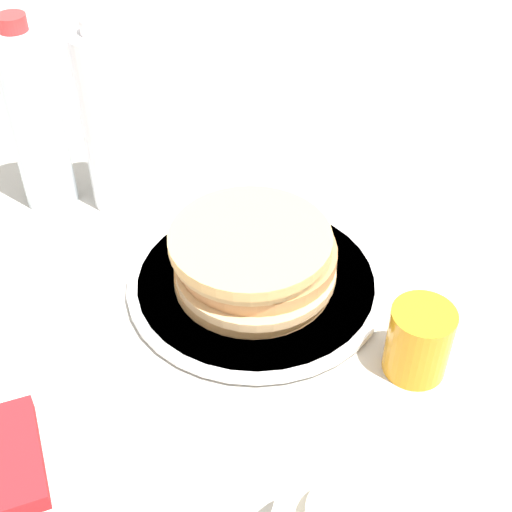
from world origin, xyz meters
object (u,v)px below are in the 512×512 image
(water_bottle_mid, at_px, (35,120))
(plate, at_px, (256,282))
(pancake_stack, at_px, (254,257))
(water_bottle_near, at_px, (111,122))
(juice_glass, at_px, (419,341))

(water_bottle_mid, bearing_deg, plate, 136.43)
(plate, relative_size, pancake_stack, 1.54)
(plate, bearing_deg, pancake_stack, -14.82)
(water_bottle_near, distance_m, water_bottle_mid, 0.09)
(plate, height_order, water_bottle_mid, water_bottle_mid)
(pancake_stack, distance_m, water_bottle_near, 0.25)
(pancake_stack, distance_m, water_bottle_mid, 0.33)
(plate, bearing_deg, water_bottle_near, -54.79)
(plate, distance_m, juice_glass, 0.20)
(plate, height_order, pancake_stack, pancake_stack)
(pancake_stack, relative_size, juice_glass, 2.40)
(pancake_stack, relative_size, water_bottle_near, 0.76)
(water_bottle_mid, bearing_deg, juice_glass, 134.68)
(plate, height_order, water_bottle_near, water_bottle_near)
(plate, bearing_deg, water_bottle_mid, -43.57)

